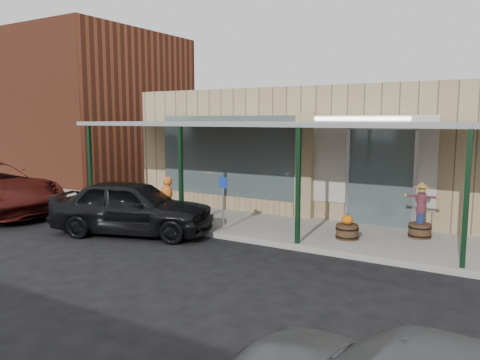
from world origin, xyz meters
The scene contains 9 objects.
ground centered at (0.00, 0.00, 0.00)m, with size 120.00×120.00×0.00m, color black.
sidewalk centered at (0.00, 3.60, 0.07)m, with size 40.00×3.20×0.15m, color gray.
storefront centered at (0.00, 8.16, 2.09)m, with size 12.00×6.25×4.20m.
awning centered at (0.00, 3.56, 3.01)m, with size 12.00×3.00×3.04m.
block_buildings_near centered at (2.01, 9.20, 3.77)m, with size 61.00×8.00×8.00m.
barrel_scarecrow centered at (4.27, 4.30, 0.64)m, with size 0.88×0.60×1.45m.
barrel_pumpkin centered at (2.71, 3.20, 0.39)m, with size 0.57×0.57×0.67m.
handicap_sign centered at (-0.54, 2.40, 1.10)m, with size 0.30×0.10×1.47m.
parked_sedan centered at (-2.76, 1.20, 0.77)m, with size 4.84×3.14×1.58m.
Camera 1 is at (6.40, -8.18, 3.18)m, focal length 35.00 mm.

